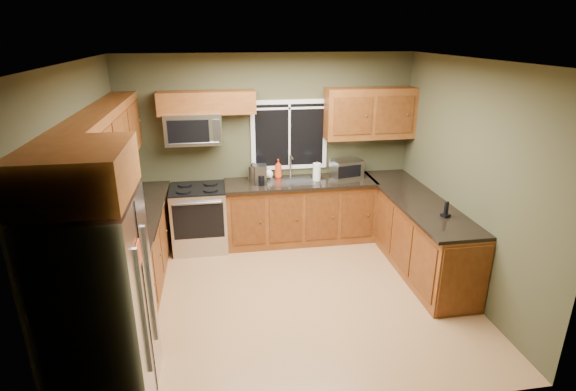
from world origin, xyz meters
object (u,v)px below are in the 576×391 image
object	(u,v)px
soap_bottle_a	(278,169)
soap_bottle_c	(269,172)
range	(200,218)
paper_towel_roll	(317,172)
refrigerator	(100,308)
coffee_maker	(261,175)
cordless_phone	(446,212)
kettle	(253,172)
toaster_oven	(347,168)
microwave	(194,128)

from	to	relation	value
soap_bottle_a	soap_bottle_c	size ratio (longest dim) A/B	1.65
range	soap_bottle_c	xyz separation A→B (m)	(1.03, 0.23, 0.56)
paper_towel_roll	soap_bottle_a	distance (m)	0.57
soap_bottle_c	refrigerator	bearing A→B (deg)	-119.78
coffee_maker	cordless_phone	size ratio (longest dim) A/B	1.46
range	cordless_phone	size ratio (longest dim) A/B	5.01
kettle	paper_towel_roll	world-z (taller)	paper_towel_roll
refrigerator	paper_towel_roll	world-z (taller)	refrigerator
refrigerator	soap_bottle_c	size ratio (longest dim) A/B	10.68
toaster_oven	soap_bottle_a	bearing A→B (deg)	172.54
kettle	paper_towel_roll	xyz separation A→B (m)	(0.90, -0.15, 0.00)
range	toaster_oven	bearing A→B (deg)	2.40
microwave	cordless_phone	xyz separation A→B (m)	(2.89, -1.69, -0.73)
toaster_oven	kettle	world-z (taller)	kettle
toaster_oven	soap_bottle_c	bearing A→B (deg)	173.01
toaster_oven	kettle	xyz separation A→B (m)	(-1.37, 0.06, -0.01)
toaster_oven	kettle	distance (m)	1.37
refrigerator	range	size ratio (longest dim) A/B	1.92
refrigerator	microwave	bearing A→B (deg)	76.66
paper_towel_roll	cordless_phone	bearing A→B (deg)	-52.68
toaster_oven	soap_bottle_a	world-z (taller)	soap_bottle_a
refrigerator	toaster_oven	size ratio (longest dim) A/B	3.80
microwave	coffee_maker	distance (m)	1.12
microwave	soap_bottle_a	size ratio (longest dim) A/B	2.73
coffee_maker	soap_bottle_a	xyz separation A→B (m)	(0.28, 0.24, 0.01)
soap_bottle_a	kettle	bearing A→B (deg)	-169.73
range	cordless_phone	xyz separation A→B (m)	(2.89, -1.55, 0.53)
range	paper_towel_roll	size ratio (longest dim) A/B	3.33
microwave	coffee_maker	size ratio (longest dim) A/B	2.78
microwave	soap_bottle_c	bearing A→B (deg)	5.24
refrigerator	range	xyz separation A→B (m)	(0.69, 2.77, -0.43)
range	kettle	xyz separation A→B (m)	(0.80, 0.15, 0.60)
paper_towel_roll	cordless_phone	distance (m)	1.96
range	microwave	xyz separation A→B (m)	(-0.00, 0.14, 1.26)
paper_towel_roll	soap_bottle_a	size ratio (longest dim) A/B	1.01
refrigerator	cordless_phone	bearing A→B (deg)	18.77
soap_bottle_c	cordless_phone	distance (m)	2.58
kettle	paper_towel_roll	size ratio (longest dim) A/B	0.97
soap_bottle_a	paper_towel_roll	bearing A→B (deg)	-21.99
soap_bottle_c	cordless_phone	size ratio (longest dim) A/B	0.90
range	kettle	size ratio (longest dim) A/B	3.45
range	paper_towel_roll	distance (m)	1.80
soap_bottle_a	soap_bottle_c	bearing A→B (deg)	176.36
refrigerator	soap_bottle_a	size ratio (longest dim) A/B	6.47
soap_bottle_c	range	bearing A→B (deg)	-167.36
refrigerator	range	bearing A→B (deg)	76.03
kettle	cordless_phone	size ratio (longest dim) A/B	1.45
coffee_maker	kettle	xyz separation A→B (m)	(-0.09, 0.18, -0.00)
range	coffee_maker	bearing A→B (deg)	-1.39
kettle	soap_bottle_a	world-z (taller)	soap_bottle_a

